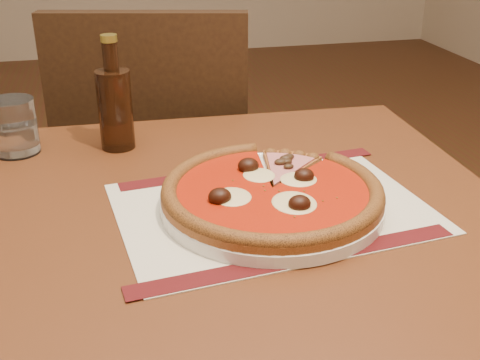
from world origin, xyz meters
name	(u,v)px	position (x,y,z in m)	size (l,w,h in m)	color
table	(243,260)	(-0.14, -1.14, 0.65)	(0.83, 0.83, 0.75)	brown
chair_far	(159,167)	(-0.21, -0.51, 0.54)	(0.54, 0.54, 0.95)	black
placemat	(272,208)	(-0.10, -1.16, 0.75)	(0.45, 0.32, 0.00)	beige
plate	(272,202)	(-0.10, -1.16, 0.76)	(0.33, 0.33, 0.02)	white
pizza	(272,190)	(-0.10, -1.16, 0.78)	(0.33, 0.33, 0.04)	#9D5626
ham_slice	(294,167)	(-0.04, -1.08, 0.78)	(0.11, 0.14, 0.02)	#9D5626
water_glass	(14,127)	(-0.49, -0.85, 0.80)	(0.08, 0.08, 0.10)	white
bottle	(115,105)	(-0.31, -0.87, 0.83)	(0.06, 0.06, 0.21)	black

